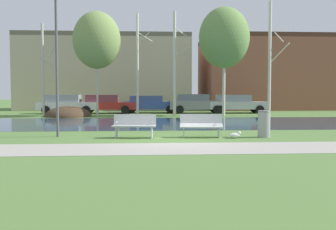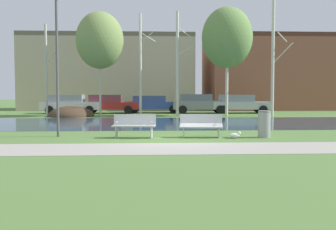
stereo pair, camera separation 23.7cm
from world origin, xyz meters
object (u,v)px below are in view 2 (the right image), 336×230
(parked_wagon_fourth_grey, at_px, (199,103))
(seagull, at_px, (235,135))
(trash_bin, at_px, (264,124))
(bench_right, at_px, (201,125))
(parked_hatch_third_blue, at_px, (153,104))
(parked_suv_fifth_silver, at_px, (240,103))
(streetlamp, at_px, (57,41))
(parked_sedan_second_red, at_px, (109,104))
(bench_left, at_px, (134,125))
(parked_van_nearest_white, at_px, (70,104))

(parked_wagon_fourth_grey, bearing_deg, seagull, -92.89)
(trash_bin, bearing_deg, bench_right, 175.31)
(parked_hatch_third_blue, bearing_deg, parked_suv_fifth_silver, -6.59)
(streetlamp, height_order, parked_sedan_second_red, streetlamp)
(bench_left, height_order, parked_hatch_third_blue, parked_hatch_third_blue)
(parked_van_nearest_white, height_order, parked_wagon_fourth_grey, parked_wagon_fourth_grey)
(parked_van_nearest_white, relative_size, parked_wagon_fourth_grey, 1.04)
(bench_right, height_order, seagull, bench_right)
(parked_sedan_second_red, bearing_deg, parked_van_nearest_white, -175.06)
(parked_wagon_fourth_grey, bearing_deg, parked_van_nearest_white, -179.70)
(parked_van_nearest_white, xyz_separation_m, parked_sedan_second_red, (2.95, 0.26, -0.01))
(bench_right, height_order, parked_sedan_second_red, parked_sedan_second_red)
(parked_wagon_fourth_grey, bearing_deg, parked_suv_fifth_silver, -2.00)
(parked_hatch_third_blue, bearing_deg, seagull, -81.19)
(bench_right, bearing_deg, streetlamp, 174.48)
(streetlamp, bearing_deg, trash_bin, -5.27)
(bench_left, relative_size, seagull, 3.56)
(bench_left, distance_m, parked_suv_fifth_silver, 18.38)
(parked_van_nearest_white, distance_m, parked_wagon_fourth_grey, 10.03)
(trash_bin, bearing_deg, parked_wagon_fourth_grey, 90.97)
(bench_right, bearing_deg, bench_left, 180.00)
(parked_van_nearest_white, relative_size, parked_hatch_third_blue, 0.99)
(parked_suv_fifth_silver, bearing_deg, parked_sedan_second_red, 178.25)
(bench_left, relative_size, parked_suv_fifth_silver, 0.35)
(parked_sedan_second_red, relative_size, parked_wagon_fourth_grey, 1.01)
(parked_wagon_fourth_grey, bearing_deg, bench_right, -97.05)
(parked_hatch_third_blue, height_order, parked_wagon_fourth_grey, parked_wagon_fourth_grey)
(streetlamp, bearing_deg, parked_van_nearest_white, 98.86)
(parked_sedan_second_red, height_order, parked_suv_fifth_silver, parked_sedan_second_red)
(bench_left, bearing_deg, parked_hatch_third_blue, 86.89)
(trash_bin, relative_size, parked_sedan_second_red, 0.23)
(bench_left, height_order, seagull, bench_left)
(parked_sedan_second_red, height_order, parked_wagon_fourth_grey, parked_wagon_fourth_grey)
(trash_bin, xyz_separation_m, parked_wagon_fourth_grey, (-0.29, 16.94, 0.27))
(seagull, bearing_deg, bench_right, 158.24)
(bench_left, bearing_deg, bench_right, 0.00)
(seagull, relative_size, parked_van_nearest_white, 0.10)
(parked_sedan_second_red, bearing_deg, bench_right, -73.54)
(parked_wagon_fourth_grey, relative_size, parked_suv_fifth_silver, 0.94)
(parked_sedan_second_red, bearing_deg, parked_suv_fifth_silver, -1.75)
(trash_bin, distance_m, seagull, 1.26)
(bench_left, distance_m, trash_bin, 4.88)
(streetlamp, height_order, parked_hatch_third_blue, streetlamp)
(trash_bin, distance_m, parked_sedan_second_red, 18.66)
(bench_right, height_order, parked_van_nearest_white, parked_van_nearest_white)
(trash_bin, height_order, parked_hatch_third_blue, parked_hatch_third_blue)
(parked_hatch_third_blue, relative_size, parked_wagon_fourth_grey, 1.05)
(parked_van_nearest_white, xyz_separation_m, parked_wagon_fourth_grey, (10.03, 0.05, 0.02))
(trash_bin, height_order, streetlamp, streetlamp)
(bench_right, height_order, streetlamp, streetlamp)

